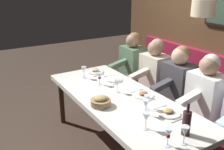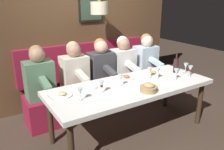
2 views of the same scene
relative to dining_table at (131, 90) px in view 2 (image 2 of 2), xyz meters
The scene contains 23 objects.
ground_plane 0.67m from the dining_table, ahead, with size 12.00×12.00×0.00m, color #423328.
dining_table is the anchor object (origin of this frame).
banquette_bench 1.00m from the dining_table, ahead, with size 0.52×2.48×0.45m, color maroon.
back_wall_panel 1.62m from the dining_table, ahead, with size 0.59×3.68×2.90m.
diner_nearest 1.33m from the dining_table, 48.32° to the right, with size 0.60×0.40×0.79m.
diner_near 1.01m from the dining_table, 27.94° to the right, with size 0.60×0.40×0.79m.
diner_middle 0.89m from the dining_table, ahead, with size 0.60×0.40×0.79m.
diner_far 1.00m from the dining_table, 27.01° to the left, with size 0.60×0.40×0.79m.
diner_farthest 1.34m from the dining_table, 48.50° to the left, with size 0.60×0.40×0.79m.
place_setting_0 0.28m from the dining_table, 20.15° to the right, with size 0.24×0.32×0.05m.
place_setting_1 0.58m from the dining_table, 66.85° to the left, with size 0.24×0.32×0.01m.
place_setting_2 0.61m from the dining_table, 70.26° to the right, with size 0.24×0.31×0.05m.
place_setting_3 0.94m from the dining_table, 80.47° to the left, with size 0.24×0.32×0.05m.
wine_glass_0 0.82m from the dining_table, 96.31° to the left, with size 0.07×0.07×0.16m.
wine_glass_1 0.24m from the dining_table, 73.47° to the left, with size 0.07×0.07×0.16m.
wine_glass_2 0.99m from the dining_table, 100.27° to the right, with size 0.07×0.07×0.16m.
wine_glass_3 0.43m from the dining_table, 79.08° to the right, with size 0.07×0.07×0.16m.
wine_glass_4 1.03m from the dining_table, 92.43° to the right, with size 0.07×0.07×0.16m.
wine_glass_5 0.49m from the dining_table, 90.99° to the right, with size 0.07×0.07×0.16m.
wine_glass_6 0.71m from the dining_table, 104.19° to the right, with size 0.07×0.07×0.16m.
wine_glass_7 0.51m from the dining_table, 92.18° to the left, with size 0.07×0.07×0.16m.
wine_bottle 0.94m from the dining_table, 85.37° to the right, with size 0.08×0.08×0.30m.
bread_bowl 0.32m from the dining_table, behind, with size 0.22×0.22×0.12m.
Camera 2 is at (-2.30, 1.75, 1.87)m, focal length 36.64 mm.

